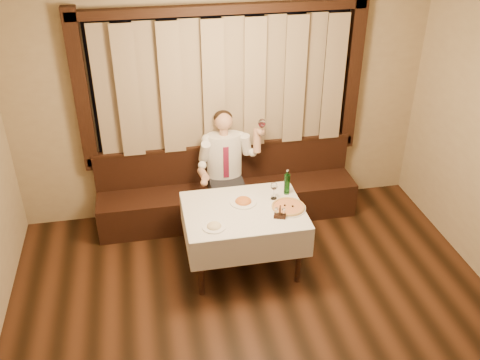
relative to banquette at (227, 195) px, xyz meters
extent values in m
cube|color=silver|center=(0.00, -2.72, 2.49)|extent=(5.00, 6.00, 0.01)
cube|color=tan|center=(0.00, 0.28, 1.09)|extent=(5.00, 0.01, 2.80)
cube|color=black|center=(0.00, 0.26, 1.39)|extent=(3.00, 0.02, 1.60)
cube|color=orange|center=(-0.70, 0.25, 1.09)|extent=(0.50, 0.01, 0.40)
cube|color=black|center=(0.00, 0.22, 0.54)|extent=(3.30, 0.12, 0.10)
cube|color=black|center=(0.00, 0.22, 2.24)|extent=(3.30, 0.12, 0.10)
cube|color=black|center=(-1.60, 0.22, 1.39)|extent=(0.16, 0.12, 1.90)
cube|color=black|center=(1.60, 0.22, 1.39)|extent=(0.16, 0.12, 1.90)
cube|color=#978161|center=(0.00, 0.16, 1.39)|extent=(2.90, 0.08, 1.55)
cube|color=black|center=(0.00, -0.04, -0.09)|extent=(3.20, 0.60, 0.45)
cube|color=black|center=(0.00, 0.20, 0.36)|extent=(3.20, 0.12, 0.45)
cube|color=black|center=(0.00, 0.20, 0.61)|extent=(3.20, 0.14, 0.04)
cylinder|color=black|center=(-0.52, -1.39, 0.04)|extent=(0.06, 0.06, 0.71)
cylinder|color=black|center=(0.52, -1.39, 0.04)|extent=(0.06, 0.06, 0.71)
cylinder|color=black|center=(-0.52, -0.65, 0.04)|extent=(0.06, 0.06, 0.71)
cylinder|color=black|center=(0.52, -0.65, 0.04)|extent=(0.06, 0.06, 0.71)
cube|color=black|center=(0.00, -1.02, 0.42)|extent=(1.20, 0.90, 0.04)
cube|color=silver|center=(0.00, -1.02, 0.44)|extent=(1.26, 0.96, 0.01)
cube|color=silver|center=(0.00, -1.50, 0.27)|extent=(1.26, 0.01, 0.35)
cube|color=silver|center=(0.00, -0.54, 0.27)|extent=(1.26, 0.01, 0.35)
cube|color=silver|center=(-0.63, -1.02, 0.27)|extent=(0.01, 0.96, 0.35)
cube|color=silver|center=(0.63, -1.02, 0.27)|extent=(0.01, 0.96, 0.35)
cylinder|color=white|center=(0.47, -1.10, 0.45)|extent=(0.37, 0.37, 0.01)
cylinder|color=#C4411D|center=(0.47, -1.10, 0.46)|extent=(0.34, 0.34, 0.01)
torus|color=tan|center=(0.47, -1.10, 0.47)|extent=(0.36, 0.36, 0.03)
sphere|color=black|center=(0.43, -1.08, 0.47)|extent=(0.02, 0.02, 0.02)
sphere|color=black|center=(0.51, -1.11, 0.47)|extent=(0.02, 0.02, 0.02)
cylinder|color=white|center=(0.02, -0.90, 0.45)|extent=(0.29, 0.29, 0.02)
ellipsoid|color=#B94C1D|center=(0.02, -0.90, 0.50)|extent=(0.18, 0.18, 0.08)
cylinder|color=white|center=(-0.36, -1.29, 0.45)|extent=(0.24, 0.24, 0.01)
ellipsoid|color=#D5BF8A|center=(-0.36, -1.29, 0.49)|extent=(0.15, 0.15, 0.07)
cylinder|color=#0E4111|center=(0.53, -0.80, 0.57)|extent=(0.06, 0.06, 0.24)
cylinder|color=#0E4111|center=(0.53, -0.80, 0.70)|extent=(0.03, 0.03, 0.06)
cylinder|color=silver|center=(0.53, -0.80, 0.74)|extent=(0.03, 0.03, 0.01)
cylinder|color=white|center=(0.36, -0.88, 0.45)|extent=(0.07, 0.07, 0.01)
cylinder|color=white|center=(0.36, -0.88, 0.50)|extent=(0.01, 0.01, 0.11)
ellipsoid|color=white|center=(0.36, -0.88, 0.60)|extent=(0.08, 0.08, 0.09)
cube|color=black|center=(0.33, -1.25, 0.47)|extent=(0.14, 0.10, 0.04)
cube|color=black|center=(0.33, -1.25, 0.53)|extent=(0.03, 0.06, 0.09)
cylinder|color=white|center=(0.30, -1.24, 0.51)|extent=(0.03, 0.03, 0.07)
cylinder|color=silver|center=(0.30, -1.24, 0.55)|extent=(0.03, 0.03, 0.01)
cylinder|color=white|center=(0.37, -1.26, 0.51)|extent=(0.03, 0.03, 0.07)
cylinder|color=silver|center=(0.37, -1.26, 0.55)|extent=(0.03, 0.03, 0.01)
cube|color=black|center=(-0.04, -0.17, 0.22)|extent=(0.41, 0.46, 0.16)
cube|color=black|center=(-0.15, -0.39, -0.09)|extent=(0.11, 0.12, 0.45)
cube|color=black|center=(0.08, -0.39, -0.09)|extent=(0.11, 0.12, 0.45)
ellipsoid|color=white|center=(-0.04, -0.01, 0.58)|extent=(0.43, 0.26, 0.55)
cube|color=maroon|center=(-0.04, -0.15, 0.54)|extent=(0.07, 0.01, 0.41)
cylinder|color=tan|center=(-0.04, -0.01, 0.89)|extent=(0.10, 0.10, 0.08)
sphere|color=tan|center=(-0.04, -0.01, 1.02)|extent=(0.21, 0.21, 0.21)
ellipsoid|color=black|center=(-0.04, 0.02, 1.05)|extent=(0.22, 0.22, 0.16)
sphere|color=white|center=(-0.24, -0.01, 0.80)|extent=(0.13, 0.13, 0.13)
sphere|color=white|center=(0.17, -0.01, 0.80)|extent=(0.13, 0.13, 0.13)
sphere|color=tan|center=(-0.34, -0.43, 0.46)|extent=(0.09, 0.09, 0.09)
sphere|color=tan|center=(0.37, -0.19, 0.93)|extent=(0.10, 0.10, 0.10)
cylinder|color=white|center=(0.37, -0.22, 0.97)|extent=(0.01, 0.01, 0.11)
ellipsoid|color=white|center=(0.37, -0.22, 1.06)|extent=(0.09, 0.09, 0.11)
ellipsoid|color=#4C070F|center=(0.37, -0.22, 1.04)|extent=(0.07, 0.07, 0.06)
camera|label=1|loc=(-0.95, -5.63, 3.58)|focal=40.00mm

